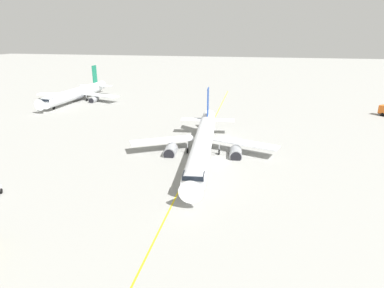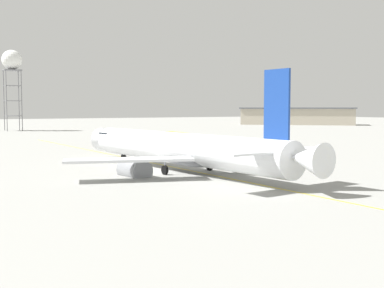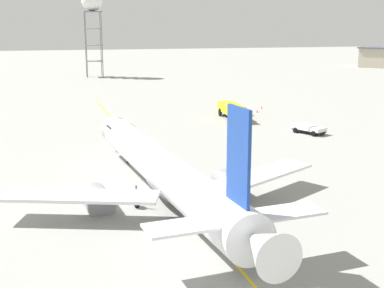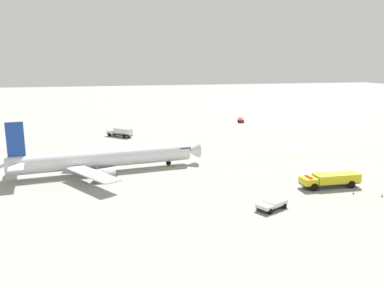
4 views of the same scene
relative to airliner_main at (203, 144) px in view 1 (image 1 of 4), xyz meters
name	(u,v)px [view 1 (image 1 of 4)]	position (x,y,z in m)	size (l,w,h in m)	color
ground_plane	(216,161)	(2.05, 2.99, -2.60)	(600.00, 600.00, 0.00)	gray
airliner_main	(203,144)	(0.00, 0.00, 0.00)	(43.20, 30.87, 11.89)	white
airliner_secondary	(76,94)	(-45.37, -55.53, 0.08)	(40.73, 32.36, 11.79)	silver
taxiway_centreline	(200,148)	(-4.50, -1.50, -2.60)	(150.26, 5.59, 0.01)	yellow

